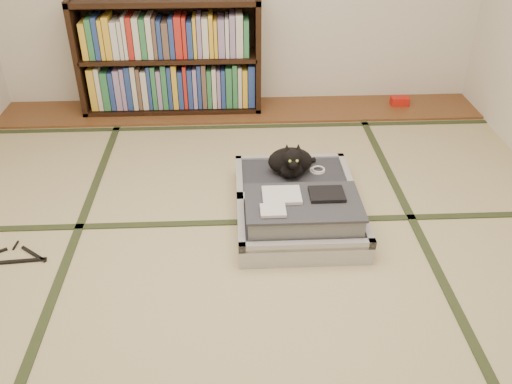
{
  "coord_description": "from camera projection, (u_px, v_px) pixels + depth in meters",
  "views": [
    {
      "loc": [
        -0.07,
        -2.23,
        1.93
      ],
      "look_at": [
        0.05,
        0.35,
        0.25
      ],
      "focal_mm": 38.0,
      "sensor_mm": 36.0,
      "label": 1
    }
  ],
  "objects": [
    {
      "name": "wood_strip",
      "position": [
        241.0,
        110.0,
        4.6
      ],
      "size": [
        4.0,
        0.5,
        0.02
      ],
      "primitive_type": "cube",
      "color": "brown",
      "rests_on": "ground"
    },
    {
      "name": "cat",
      "position": [
        291.0,
        162.0,
        3.4
      ],
      "size": [
        0.32,
        0.33,
        0.26
      ],
      "color": "black",
      "rests_on": "suitcase"
    },
    {
      "name": "floor",
      "position": [
        250.0,
        266.0,
        2.92
      ],
      "size": [
        4.5,
        4.5,
        0.0
      ],
      "primitive_type": "plane",
      "color": "#C9B886",
      "rests_on": "ground"
    },
    {
      "name": "cable_coil",
      "position": [
        318.0,
        170.0,
        3.49
      ],
      "size": [
        0.1,
        0.1,
        0.02
      ],
      "color": "white",
      "rests_on": "suitcase"
    },
    {
      "name": "suitcase",
      "position": [
        298.0,
        206.0,
        3.23
      ],
      "size": [
        0.73,
        0.97,
        0.29
      ],
      "color": "#B0B0B5",
      "rests_on": "floor"
    },
    {
      "name": "bookcase",
      "position": [
        170.0,
        58.0,
        4.39
      ],
      "size": [
        1.47,
        0.34,
        0.94
      ],
      "color": "black",
      "rests_on": "wood_strip"
    },
    {
      "name": "red_item",
      "position": [
        400.0,
        101.0,
        4.65
      ],
      "size": [
        0.15,
        0.09,
        0.07
      ],
      "primitive_type": "cube",
      "rotation": [
        0.0,
        0.0,
        -0.01
      ],
      "color": "red",
      "rests_on": "wood_strip"
    },
    {
      "name": "tatami_borders",
      "position": [
        247.0,
        213.0,
        3.34
      ],
      "size": [
        4.0,
        4.5,
        0.01
      ],
      "color": "#2D381E",
      "rests_on": "ground"
    },
    {
      "name": "hanger",
      "position": [
        9.0,
        258.0,
        2.97
      ],
      "size": [
        0.43,
        0.21,
        0.01
      ],
      "color": "black",
      "rests_on": "floor"
    }
  ]
}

